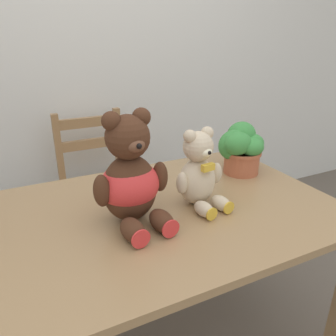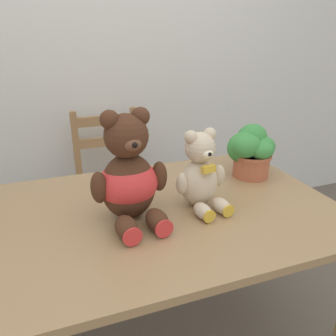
# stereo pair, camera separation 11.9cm
# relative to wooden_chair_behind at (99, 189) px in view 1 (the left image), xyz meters

# --- Properties ---
(wall_back) EXTENTS (8.00, 0.04, 2.60)m
(wall_back) POSITION_rel_wooden_chair_behind_xyz_m (0.05, 0.32, 0.84)
(wall_back) COLOR silver
(wall_back) RESTS_ON ground_plane
(dining_table) EXTENTS (1.35, 0.90, 0.74)m
(dining_table) POSITION_rel_wooden_chair_behind_xyz_m (0.05, -0.85, 0.18)
(dining_table) COLOR #9E7A51
(dining_table) RESTS_ON ground_plane
(wooden_chair_behind) EXTENTS (0.42, 0.45, 0.93)m
(wooden_chair_behind) POSITION_rel_wooden_chair_behind_xyz_m (0.00, 0.00, 0.00)
(wooden_chair_behind) COLOR #997047
(wooden_chair_behind) RESTS_ON ground_plane
(teddy_bear_left) EXTENTS (0.28, 0.30, 0.40)m
(teddy_bear_left) POSITION_rel_wooden_chair_behind_xyz_m (-0.08, -0.87, 0.44)
(teddy_bear_left) COLOR #472819
(teddy_bear_left) RESTS_ON dining_table
(teddy_bear_right) EXTENTS (0.22, 0.22, 0.31)m
(teddy_bear_right) POSITION_rel_wooden_chair_behind_xyz_m (0.19, -0.87, 0.41)
(teddy_bear_right) COLOR beige
(teddy_bear_right) RESTS_ON dining_table
(potted_plant) EXTENTS (0.24, 0.20, 0.24)m
(potted_plant) POSITION_rel_wooden_chair_behind_xyz_m (0.53, -0.68, 0.41)
(potted_plant) COLOR #B25B3D
(potted_plant) RESTS_ON dining_table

